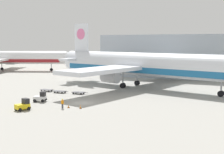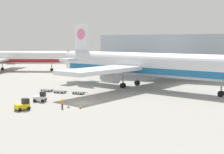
{
  "view_description": "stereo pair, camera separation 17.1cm",
  "coord_description": "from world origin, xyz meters",
  "px_view_note": "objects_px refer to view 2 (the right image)",
  "views": [
    {
      "loc": [
        29.12,
        -51.87,
        11.71
      ],
      "look_at": [
        1.34,
        10.3,
        4.0
      ],
      "focal_mm": 50.0,
      "sensor_mm": 36.0,
      "label": 1
    },
    {
      "loc": [
        29.27,
        -51.8,
        11.71
      ],
      "look_at": [
        1.34,
        10.3,
        4.0
      ],
      "focal_mm": 50.0,
      "sensor_mm": 36.0,
      "label": 2
    }
  ],
  "objects_px": {
    "baggage_dolly_lead": "(47,90)",
    "ground_crew_near": "(62,103)",
    "traffic_cone_far": "(68,106)",
    "baggage_tug_foreground": "(23,105)",
    "airplane_distant": "(7,58)",
    "baggage_tug_mid": "(41,97)",
    "baggage_dolly_second": "(60,91)",
    "airplane_main": "(141,65)",
    "baggage_dolly_third": "(79,92)",
    "traffic_cone_near": "(80,107)"
  },
  "relations": [
    {
      "from": "airplane_main",
      "to": "baggage_dolly_lead",
      "type": "relative_size",
      "value": 15.31
    },
    {
      "from": "airplane_distant",
      "to": "baggage_dolly_third",
      "type": "height_order",
      "value": "airplane_distant"
    },
    {
      "from": "baggage_dolly_lead",
      "to": "ground_crew_near",
      "type": "height_order",
      "value": "ground_crew_near"
    },
    {
      "from": "baggage_tug_mid",
      "to": "traffic_cone_near",
      "type": "bearing_deg",
      "value": -32.19
    },
    {
      "from": "baggage_tug_foreground",
      "to": "baggage_dolly_second",
      "type": "relative_size",
      "value": 0.75
    },
    {
      "from": "airplane_main",
      "to": "baggage_dolly_lead",
      "type": "bearing_deg",
      "value": -126.68
    },
    {
      "from": "baggage_dolly_lead",
      "to": "baggage_dolly_second",
      "type": "distance_m",
      "value": 4.05
    },
    {
      "from": "traffic_cone_near",
      "to": "traffic_cone_far",
      "type": "xyz_separation_m",
      "value": [
        -2.27,
        -0.29,
        -0.06
      ]
    },
    {
      "from": "traffic_cone_far",
      "to": "baggage_dolly_second",
      "type": "bearing_deg",
      "value": 128.7
    },
    {
      "from": "baggage_tug_mid",
      "to": "baggage_dolly_third",
      "type": "distance_m",
      "value": 11.13
    },
    {
      "from": "baggage_dolly_third",
      "to": "ground_crew_near",
      "type": "xyz_separation_m",
      "value": [
        5.23,
        -14.58,
        0.64
      ]
    },
    {
      "from": "baggage_dolly_second",
      "to": "baggage_tug_foreground",
      "type": "bearing_deg",
      "value": -77.38
    },
    {
      "from": "ground_crew_near",
      "to": "traffic_cone_far",
      "type": "xyz_separation_m",
      "value": [
        0.59,
        1.03,
        -0.76
      ]
    },
    {
      "from": "baggage_tug_mid",
      "to": "traffic_cone_near",
      "type": "distance_m",
      "value": 10.58
    },
    {
      "from": "airplane_main",
      "to": "baggage_dolly_second",
      "type": "relative_size",
      "value": 15.31
    },
    {
      "from": "baggage_tug_foreground",
      "to": "airplane_distant",
      "type": "bearing_deg",
      "value": 66.43
    },
    {
      "from": "baggage_tug_foreground",
      "to": "ground_crew_near",
      "type": "xyz_separation_m",
      "value": [
        5.45,
        3.83,
        0.15
      ]
    },
    {
      "from": "baggage_dolly_second",
      "to": "baggage_tug_mid",
      "type": "bearing_deg",
      "value": -78.06
    },
    {
      "from": "airplane_distant",
      "to": "traffic_cone_near",
      "type": "xyz_separation_m",
      "value": [
        63.04,
        -50.18,
        -4.85
      ]
    },
    {
      "from": "baggage_tug_foreground",
      "to": "baggage_dolly_second",
      "type": "bearing_deg",
      "value": 35.69
    },
    {
      "from": "airplane_distant",
      "to": "baggage_tug_mid",
      "type": "distance_m",
      "value": 71.32
    },
    {
      "from": "baggage_dolly_third",
      "to": "traffic_cone_near",
      "type": "bearing_deg",
      "value": -59.94
    },
    {
      "from": "baggage_tug_foreground",
      "to": "baggage_dolly_second",
      "type": "height_order",
      "value": "baggage_tug_foreground"
    },
    {
      "from": "baggage_tug_mid",
      "to": "baggage_dolly_second",
      "type": "distance_m",
      "value": 10.76
    },
    {
      "from": "baggage_dolly_lead",
      "to": "baggage_dolly_second",
      "type": "relative_size",
      "value": 1.0
    },
    {
      "from": "baggage_dolly_lead",
      "to": "airplane_main",
      "type": "bearing_deg",
      "value": 37.16
    },
    {
      "from": "baggage_tug_foreground",
      "to": "baggage_dolly_third",
      "type": "relative_size",
      "value": 0.75
    },
    {
      "from": "ground_crew_near",
      "to": "baggage_dolly_third",
      "type": "bearing_deg",
      "value": -66.42
    },
    {
      "from": "baggage_dolly_third",
      "to": "ground_crew_near",
      "type": "height_order",
      "value": "ground_crew_near"
    },
    {
      "from": "airplane_distant",
      "to": "baggage_dolly_second",
      "type": "relative_size",
      "value": 13.12
    },
    {
      "from": "airplane_main",
      "to": "baggage_tug_mid",
      "type": "xyz_separation_m",
      "value": [
        -11.99,
        -25.63,
        -4.96
      ]
    },
    {
      "from": "traffic_cone_near",
      "to": "ground_crew_near",
      "type": "bearing_deg",
      "value": -155.16
    },
    {
      "from": "traffic_cone_far",
      "to": "baggage_tug_mid",
      "type": "bearing_deg",
      "value": 161.75
    },
    {
      "from": "baggage_tug_mid",
      "to": "baggage_dolly_third",
      "type": "height_order",
      "value": "baggage_tug_mid"
    },
    {
      "from": "traffic_cone_near",
      "to": "traffic_cone_far",
      "type": "distance_m",
      "value": 2.29
    },
    {
      "from": "baggage_tug_foreground",
      "to": "baggage_tug_mid",
      "type": "relative_size",
      "value": 1.01
    },
    {
      "from": "baggage_tug_mid",
      "to": "ground_crew_near",
      "type": "height_order",
      "value": "baggage_tug_mid"
    },
    {
      "from": "traffic_cone_far",
      "to": "baggage_tug_foreground",
      "type": "bearing_deg",
      "value": -141.2
    },
    {
      "from": "baggage_dolly_second",
      "to": "traffic_cone_far",
      "type": "height_order",
      "value": "traffic_cone_far"
    },
    {
      "from": "traffic_cone_far",
      "to": "airplane_distant",
      "type": "bearing_deg",
      "value": 140.29
    },
    {
      "from": "baggage_tug_mid",
      "to": "baggage_dolly_third",
      "type": "xyz_separation_m",
      "value": [
        2.22,
        10.9,
        -0.49
      ]
    },
    {
      "from": "airplane_main",
      "to": "traffic_cone_far",
      "type": "height_order",
      "value": "airplane_main"
    },
    {
      "from": "airplane_distant",
      "to": "traffic_cone_far",
      "type": "height_order",
      "value": "airplane_distant"
    },
    {
      "from": "baggage_dolly_third",
      "to": "baggage_dolly_lead",
      "type": "bearing_deg",
      "value": 178.42
    },
    {
      "from": "airplane_main",
      "to": "traffic_cone_far",
      "type": "relative_size",
      "value": 101.09
    },
    {
      "from": "baggage_dolly_lead",
      "to": "traffic_cone_far",
      "type": "xyz_separation_m",
      "value": [
        14.53,
        -13.59,
        -0.12
      ]
    },
    {
      "from": "ground_crew_near",
      "to": "traffic_cone_near",
      "type": "bearing_deg",
      "value": -151.31
    },
    {
      "from": "airplane_distant",
      "to": "traffic_cone_far",
      "type": "bearing_deg",
      "value": -62.05
    },
    {
      "from": "airplane_distant",
      "to": "baggage_dolly_lead",
      "type": "xyz_separation_m",
      "value": [
        46.25,
        -36.89,
        -4.8
      ]
    },
    {
      "from": "baggage_dolly_lead",
      "to": "traffic_cone_far",
      "type": "relative_size",
      "value": 6.6
    }
  ]
}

